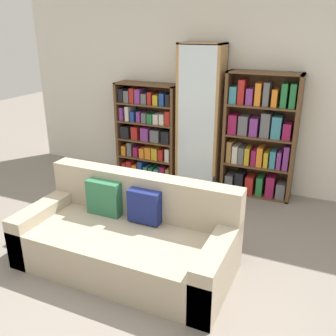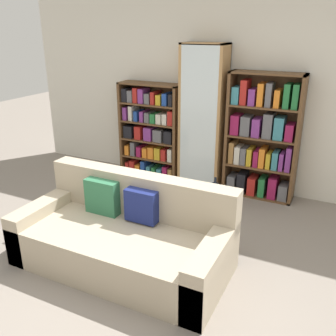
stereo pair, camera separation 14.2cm
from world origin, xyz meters
name	(u,v)px [view 2 (the right image)]	position (x,y,z in m)	size (l,w,h in m)	color
ground_plane	(111,287)	(0.00, 0.00, 0.00)	(16.00, 16.00, 0.00)	gray
wall_back	(218,91)	(0.00, 2.74, 1.35)	(6.16, 0.06, 2.70)	silver
couch	(125,238)	(-0.08, 0.38, 0.28)	(2.04, 0.96, 0.83)	tan
bookshelf_left	(151,132)	(-0.96, 2.54, 0.70)	(0.95, 0.32, 1.43)	brown
display_cabinet	(203,119)	(-0.12, 2.52, 1.00)	(0.60, 0.36, 2.00)	#AD7F4C
bookshelf_right	(262,140)	(0.71, 2.54, 0.80)	(0.94, 0.32, 1.67)	brown
wine_bottle	(215,192)	(0.26, 2.04, 0.15)	(0.08, 0.08, 0.36)	#192333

